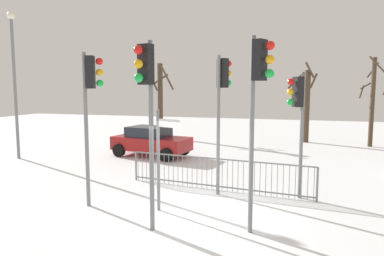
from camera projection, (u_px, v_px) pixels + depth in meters
name	position (u px, v px, depth m)	size (l,w,h in m)	color
ground_plane	(196.00, 217.00, 9.36)	(60.00, 60.00, 0.00)	white
traffic_light_foreground_right	(258.00, 90.00, 7.92)	(0.53, 0.39, 4.55)	slate
traffic_light_mid_right	(222.00, 93.00, 11.08)	(0.44, 0.49, 4.39)	slate
traffic_light_mid_left	(90.00, 95.00, 9.92)	(0.54, 0.38, 4.37)	slate
traffic_light_foreground_left	(147.00, 93.00, 8.04)	(0.37, 0.55, 4.46)	slate
traffic_light_rear_right	(298.00, 108.00, 10.65)	(0.52, 0.41, 3.82)	slate
direction_sign_post	(160.00, 155.00, 9.67)	(0.75, 0.31, 2.80)	slate
pedestrian_guard_railing	(217.00, 174.00, 11.80)	(6.33, 0.86, 1.07)	slate
car_red_mid	(151.00, 141.00, 17.60)	(4.03, 2.44, 1.47)	maroon
street_lamp	(14.00, 70.00, 16.66)	(0.36, 0.36, 6.88)	slate
bare_tree_left	(373.00, 100.00, 20.19)	(1.50, 1.46, 5.13)	#473828
bare_tree_centre	(160.00, 99.00, 24.15)	(1.70, 1.70, 5.01)	#473828
bare_tree_right	(306.00, 104.00, 21.92)	(1.77, 1.59, 4.94)	#473828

